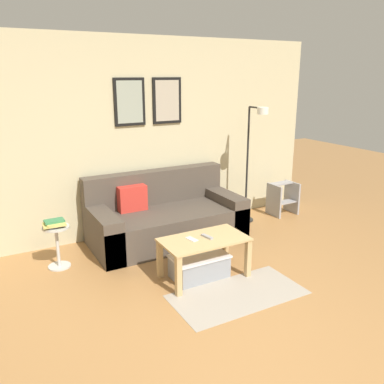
{
  "coord_description": "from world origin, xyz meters",
  "views": [
    {
      "loc": [
        -1.83,
        -2.0,
        2.09
      ],
      "look_at": [
        0.21,
        1.71,
        0.85
      ],
      "focal_mm": 38.0,
      "sensor_mm": 36.0,
      "label": 1
    }
  ],
  "objects_px": {
    "floor_lamp": "(253,155)",
    "book_stack": "(54,223)",
    "step_stool": "(283,198)",
    "remote_control": "(207,237)",
    "side_table": "(57,243)",
    "cell_phone": "(192,239)",
    "coffee_table": "(204,246)",
    "couch": "(165,218)",
    "storage_bin": "(199,266)"
  },
  "relations": [
    {
      "from": "coffee_table",
      "to": "floor_lamp",
      "type": "height_order",
      "value": "floor_lamp"
    },
    {
      "from": "coffee_table",
      "to": "step_stool",
      "type": "bearing_deg",
      "value": 29.02
    },
    {
      "from": "coffee_table",
      "to": "remote_control",
      "type": "relative_size",
      "value": 6.02
    },
    {
      "from": "coffee_table",
      "to": "storage_bin",
      "type": "xyz_separation_m",
      "value": [
        -0.05,
        0.02,
        -0.22
      ]
    },
    {
      "from": "couch",
      "to": "floor_lamp",
      "type": "relative_size",
      "value": 1.16
    },
    {
      "from": "floor_lamp",
      "to": "coffee_table",
      "type": "bearing_deg",
      "value": -143.04
    },
    {
      "from": "step_stool",
      "to": "coffee_table",
      "type": "bearing_deg",
      "value": -150.98
    },
    {
      "from": "step_stool",
      "to": "remote_control",
      "type": "bearing_deg",
      "value": -150.72
    },
    {
      "from": "floor_lamp",
      "to": "book_stack",
      "type": "height_order",
      "value": "floor_lamp"
    },
    {
      "from": "coffee_table",
      "to": "cell_phone",
      "type": "bearing_deg",
      "value": 160.78
    },
    {
      "from": "book_stack",
      "to": "cell_phone",
      "type": "distance_m",
      "value": 1.51
    },
    {
      "from": "coffee_table",
      "to": "cell_phone",
      "type": "relative_size",
      "value": 6.45
    },
    {
      "from": "floor_lamp",
      "to": "book_stack",
      "type": "xyz_separation_m",
      "value": [
        -2.73,
        -0.1,
        -0.48
      ]
    },
    {
      "from": "step_stool",
      "to": "couch",
      "type": "bearing_deg",
      "value": -178.96
    },
    {
      "from": "side_table",
      "to": "remote_control",
      "type": "distance_m",
      "value": 1.67
    },
    {
      "from": "floor_lamp",
      "to": "remote_control",
      "type": "relative_size",
      "value": 11.09
    },
    {
      "from": "remote_control",
      "to": "step_stool",
      "type": "xyz_separation_m",
      "value": [
        2.05,
        1.15,
        -0.19
      ]
    },
    {
      "from": "storage_bin",
      "to": "remote_control",
      "type": "height_order",
      "value": "remote_control"
    },
    {
      "from": "book_stack",
      "to": "step_stool",
      "type": "relative_size",
      "value": 0.51
    },
    {
      "from": "floor_lamp",
      "to": "cell_phone",
      "type": "height_order",
      "value": "floor_lamp"
    },
    {
      "from": "floor_lamp",
      "to": "book_stack",
      "type": "distance_m",
      "value": 2.77
    },
    {
      "from": "coffee_table",
      "to": "storage_bin",
      "type": "relative_size",
      "value": 1.51
    },
    {
      "from": "couch",
      "to": "coffee_table",
      "type": "distance_m",
      "value": 1.13
    },
    {
      "from": "book_stack",
      "to": "cell_phone",
      "type": "relative_size",
      "value": 1.77
    },
    {
      "from": "couch",
      "to": "side_table",
      "type": "bearing_deg",
      "value": -174.14
    },
    {
      "from": "cell_phone",
      "to": "step_stool",
      "type": "xyz_separation_m",
      "value": [
        2.21,
        1.12,
        -0.18
      ]
    },
    {
      "from": "book_stack",
      "to": "coffee_table",
      "type": "bearing_deg",
      "value": -36.21
    },
    {
      "from": "cell_phone",
      "to": "book_stack",
      "type": "bearing_deg",
      "value": 131.76
    },
    {
      "from": "couch",
      "to": "step_stool",
      "type": "bearing_deg",
      "value": 1.04
    },
    {
      "from": "remote_control",
      "to": "cell_phone",
      "type": "height_order",
      "value": "remote_control"
    },
    {
      "from": "storage_bin",
      "to": "side_table",
      "type": "height_order",
      "value": "side_table"
    },
    {
      "from": "couch",
      "to": "coffee_table",
      "type": "relative_size",
      "value": 2.14
    },
    {
      "from": "floor_lamp",
      "to": "side_table",
      "type": "xyz_separation_m",
      "value": [
        -2.72,
        -0.08,
        -0.71
      ]
    },
    {
      "from": "cell_phone",
      "to": "coffee_table",
      "type": "bearing_deg",
      "value": -29.79
    },
    {
      "from": "remote_control",
      "to": "storage_bin",
      "type": "bearing_deg",
      "value": 163.24
    },
    {
      "from": "coffee_table",
      "to": "step_stool",
      "type": "distance_m",
      "value": 2.39
    },
    {
      "from": "book_stack",
      "to": "cell_phone",
      "type": "height_order",
      "value": "book_stack"
    },
    {
      "from": "couch",
      "to": "storage_bin",
      "type": "distance_m",
      "value": 1.12
    },
    {
      "from": "side_table",
      "to": "book_stack",
      "type": "xyz_separation_m",
      "value": [
        -0.01,
        -0.02,
        0.24
      ]
    },
    {
      "from": "storage_bin",
      "to": "floor_lamp",
      "type": "xyz_separation_m",
      "value": [
        1.46,
        1.04,
        0.88
      ]
    },
    {
      "from": "coffee_table",
      "to": "book_stack",
      "type": "bearing_deg",
      "value": 143.79
    },
    {
      "from": "couch",
      "to": "cell_phone",
      "type": "height_order",
      "value": "couch"
    },
    {
      "from": "book_stack",
      "to": "step_stool",
      "type": "xyz_separation_m",
      "value": [
        3.41,
        0.19,
        -0.27
      ]
    },
    {
      "from": "coffee_table",
      "to": "floor_lamp",
      "type": "distance_m",
      "value": 1.89
    },
    {
      "from": "floor_lamp",
      "to": "step_stool",
      "type": "xyz_separation_m",
      "value": [
        0.68,
        0.1,
        -0.74
      ]
    },
    {
      "from": "couch",
      "to": "coffee_table",
      "type": "xyz_separation_m",
      "value": [
        -0.08,
        -1.12,
        0.06
      ]
    },
    {
      "from": "side_table",
      "to": "cell_phone",
      "type": "distance_m",
      "value": 1.52
    },
    {
      "from": "floor_lamp",
      "to": "cell_phone",
      "type": "xyz_separation_m",
      "value": [
        -1.54,
        -1.02,
        -0.56
      ]
    },
    {
      "from": "floor_lamp",
      "to": "couch",
      "type": "bearing_deg",
      "value": 177.47
    },
    {
      "from": "side_table",
      "to": "cell_phone",
      "type": "relative_size",
      "value": 3.45
    }
  ]
}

